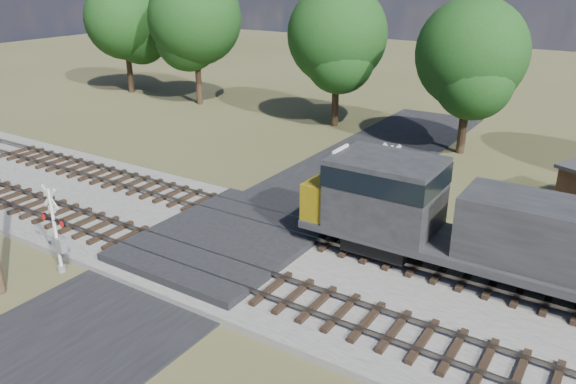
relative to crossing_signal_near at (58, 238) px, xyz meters
The scene contains 9 objects.
ground 6.89m from the crossing_signal_near, 49.62° to the left, with size 160.00×160.00×0.00m, color #424525.
ballast_bed 15.47m from the crossing_signal_near, 21.36° to the left, with size 140.00×10.00×0.30m, color gray.
road 6.89m from the crossing_signal_near, 49.62° to the left, with size 7.00×60.00×0.08m, color black.
crossing_panel 7.21m from the crossing_signal_near, 52.23° to the left, with size 7.00×9.00×0.62m, color #262628.
track_near 8.18m from the crossing_signal_near, 22.61° to the left, with size 140.00×2.60×0.33m.
track_far 11.09m from the crossing_signal_near, 47.36° to the left, with size 140.00×2.60×0.33m.
crossing_signal_near is the anchor object (origin of this frame).
crossing_signal_far 15.56m from the crossing_signal_near, 55.50° to the left, with size 1.52×0.35×3.77m.
treeline 27.74m from the crossing_signal_near, 72.91° to the left, with size 80.20×11.37×11.95m.
Camera 1 is at (14.55, -17.18, 11.68)m, focal length 35.00 mm.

